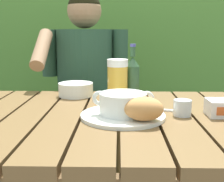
# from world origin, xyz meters

# --- Properties ---
(dining_table) EXTENTS (1.13, 0.82, 0.72)m
(dining_table) POSITION_xyz_m (-0.00, 0.00, 0.62)
(dining_table) COLOR brown
(dining_table) RESTS_ON ground_plane
(hedge_backdrop) EXTENTS (3.21, 0.97, 2.34)m
(hedge_backdrop) POSITION_xyz_m (-0.23, 1.68, 1.22)
(hedge_backdrop) COLOR #4A7C30
(hedge_backdrop) RESTS_ON ground_plane
(chair_near_diner) EXTENTS (0.43, 0.45, 1.01)m
(chair_near_diner) POSITION_xyz_m (-0.13, 0.85, 0.49)
(chair_near_diner) COLOR brown
(chair_near_diner) RESTS_ON ground_plane
(person_eating) EXTENTS (0.48, 0.47, 1.23)m
(person_eating) POSITION_xyz_m (-0.13, 0.65, 0.72)
(person_eating) COLOR #274933
(person_eating) RESTS_ON ground_plane
(serving_plate) EXTENTS (0.28, 0.28, 0.01)m
(serving_plate) POSITION_xyz_m (0.08, -0.03, 0.73)
(serving_plate) COLOR white
(serving_plate) RESTS_ON dining_table
(soup_bowl) EXTENTS (0.21, 0.16, 0.08)m
(soup_bowl) POSITION_xyz_m (0.08, -0.03, 0.77)
(soup_bowl) COLOR white
(soup_bowl) RESTS_ON serving_plate
(bread_roll) EXTENTS (0.13, 0.10, 0.07)m
(bread_roll) POSITION_xyz_m (0.14, -0.11, 0.77)
(bread_roll) COLOR tan
(bread_roll) RESTS_ON serving_plate
(beer_glass) EXTENTS (0.08, 0.08, 0.17)m
(beer_glass) POSITION_xyz_m (0.06, 0.21, 0.81)
(beer_glass) COLOR gold
(beer_glass) RESTS_ON dining_table
(beer_bottle) EXTENTS (0.06, 0.06, 0.23)m
(beer_bottle) POSITION_xyz_m (0.12, 0.24, 0.82)
(beer_bottle) COLOR #2E502F
(beer_bottle) RESTS_ON dining_table
(water_glass_small) EXTENTS (0.06, 0.06, 0.06)m
(water_glass_small) POSITION_xyz_m (0.28, -0.01, 0.75)
(water_glass_small) COLOR silver
(water_glass_small) RESTS_ON dining_table
(table_knife) EXTENTS (0.14, 0.06, 0.01)m
(table_knife) POSITION_xyz_m (0.22, 0.06, 0.72)
(table_knife) COLOR silver
(table_knife) RESTS_ON dining_table
(diner_bowl) EXTENTS (0.15, 0.15, 0.06)m
(diner_bowl) POSITION_xyz_m (-0.13, 0.30, 0.75)
(diner_bowl) COLOR white
(diner_bowl) RESTS_ON dining_table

